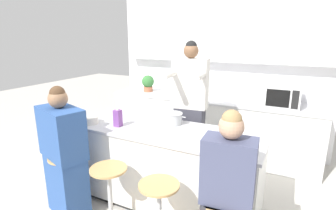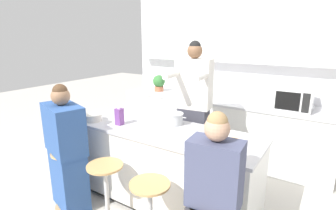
# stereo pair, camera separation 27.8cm
# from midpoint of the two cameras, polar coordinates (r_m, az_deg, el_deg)

# --- Properties ---
(ground_plane) EXTENTS (16.00, 16.00, 0.00)m
(ground_plane) POSITION_cam_midpoint_polar(r_m,az_deg,el_deg) (3.21, -3.29, -20.37)
(ground_plane) COLOR beige
(wall_back) EXTENTS (3.53, 0.22, 2.70)m
(wall_back) POSITION_cam_midpoint_polar(r_m,az_deg,el_deg) (4.35, 9.07, 10.59)
(wall_back) COLOR white
(wall_back) RESTS_ON ground_plane
(back_counter) EXTENTS (3.28, 0.67, 0.90)m
(back_counter) POSITION_cam_midpoint_polar(r_m,az_deg,el_deg) (4.27, 7.14, -4.41)
(back_counter) COLOR white
(back_counter) RESTS_ON ground_plane
(kitchen_island) EXTENTS (2.07, 0.74, 0.88)m
(kitchen_island) POSITION_cam_midpoint_polar(r_m,az_deg,el_deg) (2.97, -3.42, -13.29)
(kitchen_island) COLOR black
(kitchen_island) RESTS_ON ground_plane
(bar_stool_leftmost) EXTENTS (0.38, 0.38, 0.65)m
(bar_stool_leftmost) POSITION_cam_midpoint_polar(r_m,az_deg,el_deg) (3.11, -23.37, -15.48)
(bar_stool_leftmost) COLOR tan
(bar_stool_leftmost) RESTS_ON ground_plane
(bar_stool_center_left) EXTENTS (0.38, 0.38, 0.65)m
(bar_stool_center_left) POSITION_cam_midpoint_polar(r_m,az_deg,el_deg) (2.75, -15.49, -18.94)
(bar_stool_center_left) COLOR tan
(bar_stool_center_left) RESTS_ON ground_plane
(person_cooking) EXTENTS (0.48, 0.60, 1.80)m
(person_cooking) POSITION_cam_midpoint_polar(r_m,az_deg,el_deg) (3.24, 2.27, -2.39)
(person_cooking) COLOR #383842
(person_cooking) RESTS_ON ground_plane
(person_wrapped_blanket) EXTENTS (0.59, 0.43, 1.39)m
(person_wrapped_blanket) POSITION_cam_midpoint_polar(r_m,az_deg,el_deg) (2.98, -24.22, -10.37)
(person_wrapped_blanket) COLOR #2D5193
(person_wrapped_blanket) RESTS_ON ground_plane
(person_seated_near) EXTENTS (0.39, 0.29, 1.36)m
(person_seated_near) POSITION_cam_midpoint_polar(r_m,az_deg,el_deg) (2.10, 8.64, -20.96)
(person_seated_near) COLOR #333338
(person_seated_near) RESTS_ON ground_plane
(cooking_pot) EXTENTS (0.30, 0.22, 0.13)m
(cooking_pot) POSITION_cam_midpoint_polar(r_m,az_deg,el_deg) (2.93, -1.61, -3.01)
(cooking_pot) COLOR #B7BABC
(cooking_pot) RESTS_ON kitchen_island
(fruit_bowl) EXTENTS (0.19, 0.19, 0.08)m
(fruit_bowl) POSITION_cam_midpoint_polar(r_m,az_deg,el_deg) (3.14, -19.18, -3.14)
(fruit_bowl) COLOR silver
(fruit_bowl) RESTS_ON kitchen_island
(coffee_cup_near) EXTENTS (0.11, 0.08, 0.10)m
(coffee_cup_near) POSITION_cam_midpoint_polar(r_m,az_deg,el_deg) (2.40, 11.96, -7.86)
(coffee_cup_near) COLOR orange
(coffee_cup_near) RESTS_ON kitchen_island
(banana_bunch) EXTENTS (0.14, 0.10, 0.05)m
(banana_bunch) POSITION_cam_midpoint_polar(r_m,az_deg,el_deg) (2.54, 10.13, -7.12)
(banana_bunch) COLOR yellow
(banana_bunch) RESTS_ON kitchen_island
(juice_carton) EXTENTS (0.07, 0.07, 0.20)m
(juice_carton) POSITION_cam_midpoint_polar(r_m,az_deg,el_deg) (2.93, -13.56, -2.80)
(juice_carton) COLOR #7A428E
(juice_carton) RESTS_ON kitchen_island
(microwave) EXTENTS (0.46, 0.40, 0.30)m
(microwave) POSITION_cam_midpoint_polar(r_m,az_deg,el_deg) (3.86, 21.76, 1.89)
(microwave) COLOR white
(microwave) RESTS_ON back_counter
(potted_plant) EXTENTS (0.21, 0.21, 0.28)m
(potted_plant) POSITION_cam_midpoint_polar(r_m,az_deg,el_deg) (4.61, -6.11, 4.81)
(potted_plant) COLOR #A86042
(potted_plant) RESTS_ON back_counter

